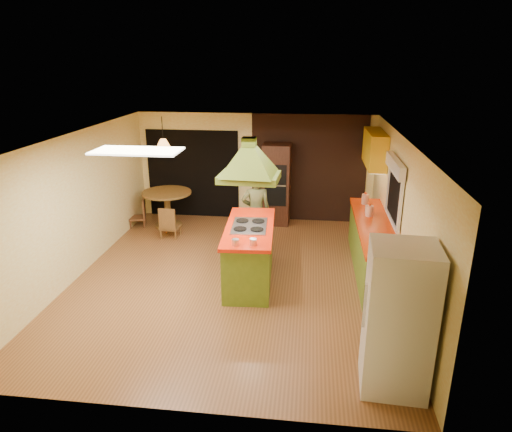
# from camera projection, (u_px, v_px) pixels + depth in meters

# --- Properties ---
(ground) EXTENTS (6.50, 6.50, 0.00)m
(ground) POSITION_uv_depth(u_px,v_px,m) (233.00, 278.00, 8.09)
(ground) COLOR brown
(ground) RESTS_ON ground
(room_walls) EXTENTS (5.50, 6.50, 6.50)m
(room_walls) POSITION_uv_depth(u_px,v_px,m) (232.00, 211.00, 7.68)
(room_walls) COLOR #FFF5B6
(room_walls) RESTS_ON ground
(ceiling_plane) EXTENTS (6.50, 6.50, 0.00)m
(ceiling_plane) POSITION_uv_depth(u_px,v_px,m) (231.00, 137.00, 7.27)
(ceiling_plane) COLOR silver
(ceiling_plane) RESTS_ON room_walls
(brick_panel) EXTENTS (2.64, 0.03, 2.50)m
(brick_panel) POSITION_uv_depth(u_px,v_px,m) (309.00, 169.00, 10.56)
(brick_panel) COLOR #381E14
(brick_panel) RESTS_ON ground
(nook_opening) EXTENTS (2.20, 0.03, 2.10)m
(nook_opening) POSITION_uv_depth(u_px,v_px,m) (193.00, 174.00, 10.94)
(nook_opening) COLOR black
(nook_opening) RESTS_ON ground
(right_counter) EXTENTS (0.62, 3.05, 0.92)m
(right_counter) POSITION_uv_depth(u_px,v_px,m) (372.00, 247.00, 8.23)
(right_counter) COLOR olive
(right_counter) RESTS_ON ground
(upper_cabinets) EXTENTS (0.34, 1.40, 0.70)m
(upper_cabinets) POSITION_uv_depth(u_px,v_px,m) (375.00, 149.00, 9.22)
(upper_cabinets) COLOR yellow
(upper_cabinets) RESTS_ON room_walls
(window_right) EXTENTS (0.12, 1.35, 1.06)m
(window_right) POSITION_uv_depth(u_px,v_px,m) (395.00, 180.00, 7.58)
(window_right) COLOR black
(window_right) RESTS_ON room_walls
(fluor_panel) EXTENTS (1.20, 0.60, 0.03)m
(fluor_panel) POSITION_uv_depth(u_px,v_px,m) (137.00, 151.00, 6.27)
(fluor_panel) COLOR white
(fluor_panel) RESTS_ON ceiling_plane
(kitchen_island) EXTENTS (0.91, 2.04, 1.01)m
(kitchen_island) POSITION_uv_depth(u_px,v_px,m) (250.00, 253.00, 7.88)
(kitchen_island) COLOR olive
(kitchen_island) RESTS_ON ground
(range_hood) EXTENTS (1.00, 0.75, 0.79)m
(range_hood) POSITION_uv_depth(u_px,v_px,m) (249.00, 153.00, 7.30)
(range_hood) COLOR #55691A
(range_hood) RESTS_ON ceiling_plane
(man) EXTENTS (0.65, 0.49, 1.60)m
(man) POSITION_uv_depth(u_px,v_px,m) (256.00, 212.00, 9.05)
(man) COLOR #4C4F2A
(man) RESTS_ON ground
(refrigerator) EXTENTS (0.78, 0.74, 1.79)m
(refrigerator) POSITION_uv_depth(u_px,v_px,m) (398.00, 319.00, 5.17)
(refrigerator) COLOR white
(refrigerator) RESTS_ON ground
(wall_oven) EXTENTS (0.63, 0.61, 1.87)m
(wall_oven) POSITION_uv_depth(u_px,v_px,m) (276.00, 184.00, 10.48)
(wall_oven) COLOR #412115
(wall_oven) RESTS_ON ground
(dining_table) EXTENTS (1.11, 1.11, 0.83)m
(dining_table) POSITION_uv_depth(u_px,v_px,m) (167.00, 202.00, 10.38)
(dining_table) COLOR brown
(dining_table) RESTS_ON ground
(chair_left) EXTENTS (0.45, 0.45, 0.66)m
(chair_left) POSITION_uv_depth(u_px,v_px,m) (137.00, 213.00, 10.45)
(chair_left) COLOR brown
(chair_left) RESTS_ON ground
(chair_near) EXTENTS (0.40, 0.40, 0.70)m
(chair_near) POSITION_uv_depth(u_px,v_px,m) (170.00, 222.00, 9.82)
(chair_near) COLOR brown
(chair_near) RESTS_ON ground
(pendant_lamp) EXTENTS (0.39, 0.39, 0.24)m
(pendant_lamp) POSITION_uv_depth(u_px,v_px,m) (163.00, 144.00, 9.94)
(pendant_lamp) COLOR #FF9E3F
(pendant_lamp) RESTS_ON ceiling_plane
(canister_large) EXTENTS (0.17, 0.17, 0.20)m
(canister_large) POSITION_uv_depth(u_px,v_px,m) (365.00, 199.00, 9.10)
(canister_large) COLOR beige
(canister_large) RESTS_ON right_counter
(canister_medium) EXTENTS (0.17, 0.17, 0.20)m
(canister_medium) POSITION_uv_depth(u_px,v_px,m) (369.00, 211.00, 8.42)
(canister_medium) COLOR #FFE7CD
(canister_medium) RESTS_ON right_counter
(canister_small) EXTENTS (0.14, 0.14, 0.16)m
(canister_small) POSITION_uv_depth(u_px,v_px,m) (368.00, 209.00, 8.56)
(canister_small) COLOR beige
(canister_small) RESTS_ON right_counter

